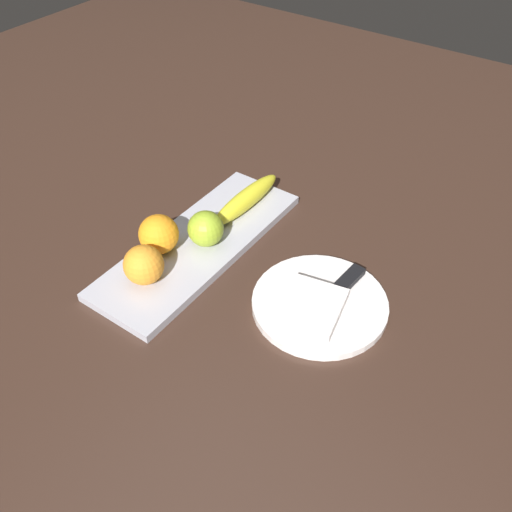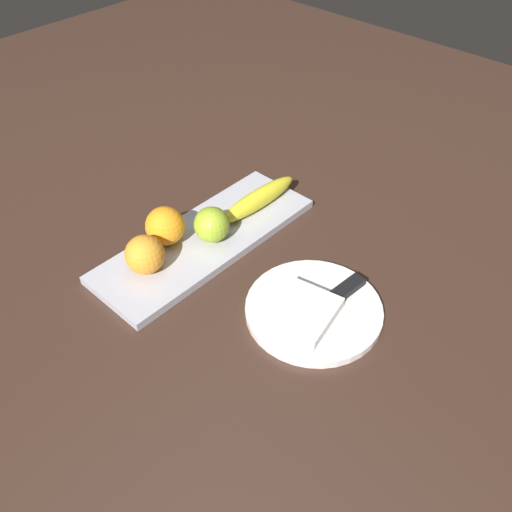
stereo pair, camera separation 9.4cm
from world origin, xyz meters
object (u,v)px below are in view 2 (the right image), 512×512
(orange_near_apple, at_px, (146,255))
(orange_near_banana, at_px, (165,226))
(apple, at_px, (212,225))
(folded_napkin, at_px, (303,312))
(knife, at_px, (337,296))
(fruit_tray, at_px, (206,239))
(dinner_plate, at_px, (314,310))
(banana, at_px, (258,199))

(orange_near_apple, bearing_deg, orange_near_banana, -154.50)
(orange_near_apple, distance_m, orange_near_banana, 0.08)
(apple, distance_m, folded_napkin, 0.25)
(apple, height_order, knife, apple)
(orange_near_banana, height_order, folded_napkin, orange_near_banana)
(apple, bearing_deg, folded_napkin, 82.26)
(apple, xyz_separation_m, orange_near_banana, (0.06, -0.06, 0.00))
(fruit_tray, relative_size, orange_near_banana, 6.20)
(orange_near_apple, relative_size, folded_napkin, 0.63)
(fruit_tray, bearing_deg, folded_napkin, 83.77)
(apple, distance_m, knife, 0.26)
(fruit_tray, height_order, dinner_plate, fruit_tray)
(fruit_tray, bearing_deg, apple, 107.94)
(orange_near_apple, distance_m, dinner_plate, 0.30)
(fruit_tray, height_order, apple, apple)
(folded_napkin, xyz_separation_m, knife, (-0.07, 0.02, -0.00))
(folded_napkin, height_order, knife, folded_napkin)
(orange_near_banana, distance_m, dinner_plate, 0.31)
(banana, relative_size, orange_near_banana, 2.76)
(banana, distance_m, knife, 0.28)
(orange_near_apple, xyz_separation_m, knife, (-0.17, 0.28, -0.03))
(fruit_tray, distance_m, apple, 0.04)
(fruit_tray, height_order, orange_near_banana, orange_near_banana)
(orange_near_banana, relative_size, folded_napkin, 0.66)
(knife, bearing_deg, apple, -77.87)
(orange_near_apple, xyz_separation_m, orange_near_banana, (-0.07, -0.03, 0.00))
(banana, relative_size, dinner_plate, 0.88)
(dinner_plate, xyz_separation_m, folded_napkin, (0.03, 0.00, 0.02))
(banana, bearing_deg, fruit_tray, -3.55)
(apple, height_order, dinner_plate, apple)
(banana, relative_size, knife, 1.09)
(orange_near_apple, xyz_separation_m, folded_napkin, (-0.10, 0.26, -0.03))
(orange_near_apple, relative_size, knife, 0.38)
(folded_napkin, bearing_deg, dinner_plate, 180.00)
(banana, height_order, orange_near_banana, orange_near_banana)
(folded_napkin, bearing_deg, orange_near_apple, -69.06)
(banana, height_order, knife, banana)
(apple, bearing_deg, fruit_tray, -72.06)
(orange_near_apple, bearing_deg, fruit_tray, 177.07)
(fruit_tray, xyz_separation_m, folded_napkin, (0.03, 0.26, 0.02))
(fruit_tray, distance_m, folded_napkin, 0.26)
(dinner_plate, bearing_deg, fruit_tray, -90.00)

